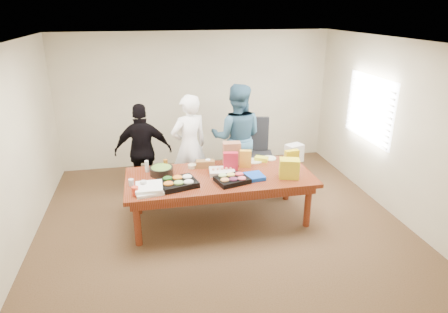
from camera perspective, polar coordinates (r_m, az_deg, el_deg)
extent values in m
cube|color=#47301E|center=(6.17, -0.57, -9.31)|extent=(5.50, 5.00, 0.02)
cube|color=white|center=(5.33, -0.68, 16.78)|extent=(5.50, 5.00, 0.02)
cube|color=beige|center=(7.98, -4.09, 8.34)|extent=(5.50, 0.04, 2.70)
cube|color=beige|center=(3.40, 7.59, -10.47)|extent=(5.50, 0.04, 2.70)
cube|color=beige|center=(5.78, -28.48, 0.70)|extent=(0.04, 5.00, 2.70)
cube|color=beige|center=(6.67, 23.32, 4.05)|extent=(0.04, 5.00, 2.70)
cube|color=white|center=(7.10, 20.63, 6.64)|extent=(0.03, 1.40, 1.10)
cube|color=beige|center=(7.07, 20.35, 6.64)|extent=(0.04, 1.36, 1.00)
cube|color=#4C1C0F|center=(5.98, -0.58, -6.13)|extent=(2.80, 1.20, 0.75)
cube|color=black|center=(7.17, 5.08, 0.42)|extent=(0.70, 0.70, 1.17)
imported|color=white|center=(6.60, -5.12, 1.46)|extent=(0.77, 0.63, 1.80)
imported|color=#325A77|center=(6.86, 1.90, 2.80)|extent=(1.09, 0.95, 1.91)
imported|color=black|center=(6.73, -11.83, 0.79)|extent=(0.99, 0.47, 1.65)
cube|color=black|center=(5.52, -6.78, -3.95)|extent=(0.59, 0.52, 0.08)
cube|color=black|center=(5.60, 1.20, -3.46)|extent=(0.53, 0.46, 0.07)
cube|color=silver|center=(5.88, -0.29, -2.22)|extent=(0.41, 0.32, 0.07)
cylinder|color=black|center=(5.92, -9.21, -2.08)|extent=(0.39, 0.39, 0.12)
cube|color=blue|center=(5.72, 3.96, -3.03)|extent=(0.41, 0.32, 0.06)
cube|color=#AC182D|center=(5.89, 0.97, -0.86)|extent=(0.23, 0.12, 0.32)
cube|color=gold|center=(6.04, 9.92, -0.55)|extent=(0.23, 0.11, 0.33)
cube|color=gold|center=(6.08, 3.19, -0.34)|extent=(0.19, 0.12, 0.28)
cylinder|color=white|center=(6.12, -2.39, -0.98)|extent=(0.10, 0.10, 0.13)
cylinder|color=#FAAB06|center=(6.21, 1.22, -0.41)|extent=(0.07, 0.07, 0.17)
cylinder|color=brown|center=(5.98, -8.59, -1.36)|extent=(0.08, 0.08, 0.20)
cylinder|color=silver|center=(6.04, -11.32, -1.43)|extent=(0.07, 0.07, 0.18)
cube|color=yellow|center=(6.38, 5.55, -0.36)|extent=(0.25, 0.22, 0.07)
cube|color=brown|center=(6.10, -2.78, -1.10)|extent=(0.30, 0.15, 0.12)
cube|color=#9B6244|center=(6.19, 1.15, 0.49)|extent=(0.29, 0.18, 0.36)
cylinder|color=red|center=(5.35, -12.98, -4.97)|extent=(0.10, 0.10, 0.12)
cylinder|color=silver|center=(5.49, -11.80, -4.16)|extent=(0.10, 0.10, 0.12)
cylinder|color=silver|center=(5.64, -13.54, -3.75)|extent=(0.08, 0.08, 0.10)
cube|color=white|center=(5.42, -11.06, -4.94)|extent=(0.42, 0.42, 0.04)
cube|color=white|center=(5.42, -11.00, -4.43)|extent=(0.37, 0.37, 0.04)
cylinder|color=beige|center=(6.37, 4.53, -0.66)|extent=(0.32, 0.32, 0.01)
cylinder|color=white|center=(6.50, 6.66, -0.26)|extent=(0.30, 0.30, 0.01)
cylinder|color=silver|center=(6.20, 1.06, -0.95)|extent=(0.20, 0.20, 0.06)
cylinder|color=beige|center=(6.11, -4.70, -1.43)|extent=(0.14, 0.14, 0.05)
cube|color=silver|center=(6.41, 10.30, 0.52)|extent=(0.32, 0.27, 0.29)
cube|color=gold|center=(5.79, 9.60, -1.74)|extent=(0.33, 0.27, 0.29)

